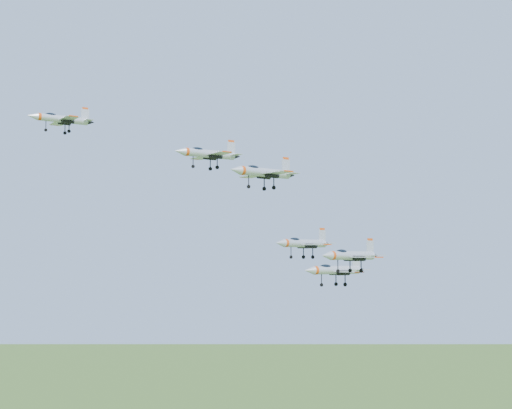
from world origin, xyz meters
TOP-DOWN VIEW (x-y plane):
  - jet_lead at (-21.52, 14.43)m, footprint 10.78×8.95m
  - jet_left_high at (-0.28, 4.64)m, footprint 12.53×10.39m
  - jet_right_high at (-10.07, -21.31)m, footprint 10.62×8.71m
  - jet_left_low at (19.65, 3.16)m, footprint 13.36×10.96m
  - jet_right_low at (12.22, -15.31)m, footprint 12.55×10.30m
  - jet_trail at (18.83, -5.53)m, footprint 13.21×10.98m

SIDE VIEW (x-z plane):
  - jet_trail at x=18.83m, z-range 118.83..122.36m
  - jet_right_low at x=12.22m, z-range 121.34..124.70m
  - jet_left_low at x=19.65m, z-range 123.44..127.02m
  - jet_right_high at x=-10.07m, z-range 132.10..134.95m
  - jet_left_high at x=-0.28m, z-range 138.06..141.41m
  - jet_lead at x=-21.52m, z-range 142.93..145.81m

